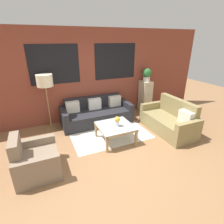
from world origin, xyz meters
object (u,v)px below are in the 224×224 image
at_px(armchair_corner, 35,161).
at_px(floor_lamp, 45,82).
at_px(couch_dark, 96,114).
at_px(drawer_cabinet, 145,96).
at_px(settee_vintage, 169,121).
at_px(flower_vase, 117,121).
at_px(coffee_table, 115,128).
at_px(potted_plant, 147,74).

relative_size(armchair_corner, floor_lamp, 0.56).
relative_size(couch_dark, drawer_cabinet, 1.96).
xyz_separation_m(settee_vintage, armchair_corner, (-3.56, -0.32, -0.03)).
bearing_deg(floor_lamp, drawer_cabinet, 1.45).
xyz_separation_m(settee_vintage, drawer_cabinet, (0.22, 1.59, 0.25)).
bearing_deg(flower_vase, settee_vintage, -3.45).
xyz_separation_m(coffee_table, flower_vase, (0.03, -0.04, 0.22)).
bearing_deg(flower_vase, potted_plant, 39.29).
relative_size(settee_vintage, potted_plant, 3.77).
bearing_deg(armchair_corner, flower_vase, 11.84).
relative_size(settee_vintage, flower_vase, 6.52).
xyz_separation_m(floor_lamp, potted_plant, (3.32, 0.08, -0.04)).
bearing_deg(couch_dark, drawer_cabinet, 5.83).
bearing_deg(coffee_table, armchair_corner, -166.72).
distance_m(settee_vintage, drawer_cabinet, 1.62).
height_order(drawer_cabinet, flower_vase, drawer_cabinet).
height_order(coffee_table, drawer_cabinet, drawer_cabinet).
height_order(couch_dark, coffee_table, couch_dark).
xyz_separation_m(floor_lamp, drawer_cabinet, (3.32, 0.08, -0.84)).
relative_size(armchair_corner, potted_plant, 2.04).
distance_m(potted_plant, flower_vase, 2.47).
height_order(drawer_cabinet, potted_plant, potted_plant).
xyz_separation_m(drawer_cabinet, flower_vase, (-1.82, -1.49, 0.03)).
xyz_separation_m(potted_plant, flower_vase, (-1.82, -1.49, -0.77)).
relative_size(coffee_table, flower_vase, 3.38).
xyz_separation_m(couch_dark, flower_vase, (0.12, -1.29, 0.30)).
relative_size(floor_lamp, drawer_cabinet, 1.44).
bearing_deg(drawer_cabinet, potted_plant, 90.00).
height_order(coffee_table, flower_vase, flower_vase).
bearing_deg(flower_vase, couch_dark, 95.13).
xyz_separation_m(couch_dark, potted_plant, (1.94, 0.20, 1.07)).
relative_size(couch_dark, coffee_table, 2.53).
bearing_deg(armchair_corner, settee_vintage, 5.05).
relative_size(drawer_cabinet, flower_vase, 4.36).
xyz_separation_m(settee_vintage, potted_plant, (0.22, 1.59, 1.04)).
height_order(floor_lamp, potted_plant, floor_lamp).
distance_m(armchair_corner, potted_plant, 4.37).
bearing_deg(drawer_cabinet, couch_dark, -174.17).
bearing_deg(couch_dark, settee_vintage, -38.96).
relative_size(armchair_corner, flower_vase, 3.53).
bearing_deg(floor_lamp, coffee_table, -42.91).
distance_m(settee_vintage, flower_vase, 1.63).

